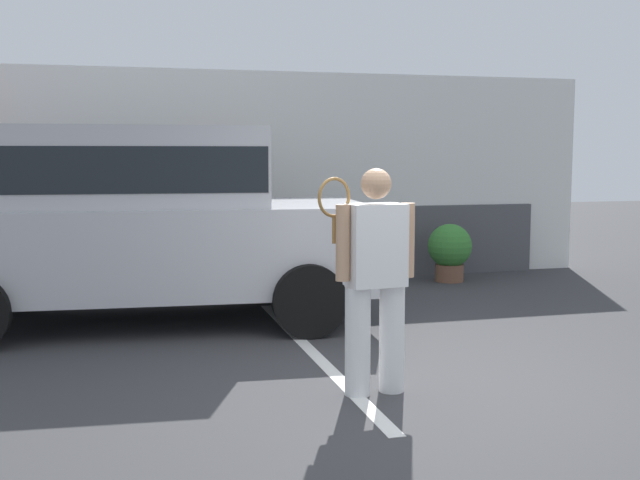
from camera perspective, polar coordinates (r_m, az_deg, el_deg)
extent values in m
plane|color=#38383A|center=(5.88, 8.05, -11.35)|extent=(40.00, 40.00, 0.00)
cube|color=silver|center=(7.09, -0.60, -8.17)|extent=(0.12, 4.40, 0.01)
cube|color=white|center=(11.04, -3.34, 4.65)|extent=(9.31, 0.30, 2.91)
cube|color=#4C4C51|center=(10.91, -3.10, -0.34)|extent=(7.82, 0.10, 1.02)
cube|color=brown|center=(10.70, -7.56, 2.39)|extent=(0.90, 0.06, 2.10)
cube|color=#B7B7BC|center=(8.36, -12.48, -0.54)|extent=(4.73, 2.24, 0.90)
cube|color=#B7B7BC|center=(8.31, -14.35, 5.25)|extent=(3.02, 1.97, 0.80)
cube|color=black|center=(8.31, -14.35, 5.12)|extent=(2.97, 1.99, 0.44)
cylinder|color=black|center=(9.44, -2.78, -2.31)|extent=(0.74, 0.31, 0.72)
cylinder|color=black|center=(7.59, -0.82, -4.45)|extent=(0.74, 0.31, 0.72)
cylinder|color=black|center=(9.53, -21.59, -2.67)|extent=(0.74, 0.31, 0.72)
cylinder|color=white|center=(5.89, 5.28, -7.17)|extent=(0.19, 0.19, 0.81)
cylinder|color=white|center=(5.79, 2.78, -7.41)|extent=(0.19, 0.19, 0.81)
cube|color=white|center=(5.71, 4.10, -0.37)|extent=(0.44, 0.30, 0.61)
sphere|color=tan|center=(5.68, 4.13, 4.14)|extent=(0.22, 0.22, 0.22)
cylinder|color=tan|center=(5.82, 6.43, -0.01)|extent=(0.10, 0.10, 0.55)
cylinder|color=tan|center=(5.61, 1.68, -0.21)|extent=(0.10, 0.10, 0.55)
torus|color=olive|center=(5.61, 1.04, 3.14)|extent=(0.28, 0.13, 0.29)
cylinder|color=olive|center=(5.63, 1.04, 0.75)|extent=(0.03, 0.03, 0.20)
cylinder|color=brown|center=(11.03, 9.45, -2.38)|extent=(0.39, 0.39, 0.24)
sphere|color=#387F33|center=(10.98, 9.49, -0.42)|extent=(0.61, 0.61, 0.61)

